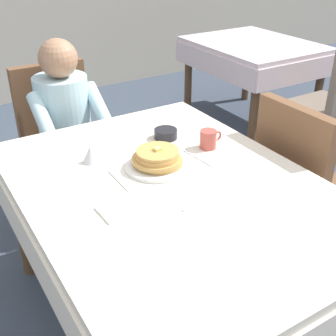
# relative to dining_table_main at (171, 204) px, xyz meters

# --- Properties ---
(ground_plane) EXTENTS (14.00, 14.00, 0.00)m
(ground_plane) POSITION_rel_dining_table_main_xyz_m (0.00, 0.00, -0.65)
(ground_plane) COLOR #3D4756
(dining_table_main) EXTENTS (1.12, 1.52, 0.74)m
(dining_table_main) POSITION_rel_dining_table_main_xyz_m (0.00, 0.00, 0.00)
(dining_table_main) COLOR silver
(dining_table_main) RESTS_ON ground
(chair_diner) EXTENTS (0.44, 0.45, 0.93)m
(chair_diner) POSITION_rel_dining_table_main_xyz_m (-0.07, 1.17, -0.12)
(chair_diner) COLOR brown
(chair_diner) RESTS_ON ground
(diner_person) EXTENTS (0.40, 0.43, 1.12)m
(diner_person) POSITION_rel_dining_table_main_xyz_m (-0.07, 1.01, 0.02)
(diner_person) COLOR silver
(diner_person) RESTS_ON ground
(chair_right_side) EXTENTS (0.45, 0.44, 0.93)m
(chair_right_side) POSITION_rel_dining_table_main_xyz_m (0.77, 0.00, -0.12)
(chair_right_side) COLOR brown
(chair_right_side) RESTS_ON ground
(plate_breakfast) EXTENTS (0.28, 0.28, 0.02)m
(plate_breakfast) POSITION_rel_dining_table_main_xyz_m (0.03, 0.15, 0.10)
(plate_breakfast) COLOR white
(plate_breakfast) RESTS_ON dining_table_main
(breakfast_stack) EXTENTS (0.22, 0.21, 0.08)m
(breakfast_stack) POSITION_rel_dining_table_main_xyz_m (0.03, 0.15, 0.14)
(breakfast_stack) COLOR tan
(breakfast_stack) RESTS_ON plate_breakfast
(cup_coffee) EXTENTS (0.11, 0.08, 0.08)m
(cup_coffee) POSITION_rel_dining_table_main_xyz_m (0.32, 0.19, 0.13)
(cup_coffee) COLOR #B24C42
(cup_coffee) RESTS_ON dining_table_main
(bowl_butter) EXTENTS (0.11, 0.11, 0.04)m
(bowl_butter) POSITION_rel_dining_table_main_xyz_m (0.21, 0.38, 0.11)
(bowl_butter) COLOR black
(bowl_butter) RESTS_ON dining_table_main
(syrup_pitcher) EXTENTS (0.08, 0.08, 0.07)m
(syrup_pitcher) POSITION_rel_dining_table_main_xyz_m (-0.19, 0.34, 0.13)
(syrup_pitcher) COLOR silver
(syrup_pitcher) RESTS_ON dining_table_main
(fork_left_of_plate) EXTENTS (0.02, 0.18, 0.00)m
(fork_left_of_plate) POSITION_rel_dining_table_main_xyz_m (-0.16, 0.13, 0.09)
(fork_left_of_plate) COLOR silver
(fork_left_of_plate) RESTS_ON dining_table_main
(knife_right_of_plate) EXTENTS (0.03, 0.20, 0.00)m
(knife_right_of_plate) POSITION_rel_dining_table_main_xyz_m (0.22, 0.13, 0.09)
(knife_right_of_plate) COLOR silver
(knife_right_of_plate) RESTS_ON dining_table_main
(spoon_near_edge) EXTENTS (0.15, 0.04, 0.00)m
(spoon_near_edge) POSITION_rel_dining_table_main_xyz_m (0.01, -0.16, 0.09)
(spoon_near_edge) COLOR silver
(spoon_near_edge) RESTS_ON dining_table_main
(napkin_folded) EXTENTS (0.17, 0.12, 0.01)m
(napkin_folded) POSITION_rel_dining_table_main_xyz_m (-0.24, -0.05, 0.09)
(napkin_folded) COLOR white
(napkin_folded) RESTS_ON dining_table_main
(background_table_far) EXTENTS (0.92, 1.12, 0.74)m
(background_table_far) POSITION_rel_dining_table_main_xyz_m (1.90, 1.65, -0.03)
(background_table_far) COLOR silver
(background_table_far) RESTS_ON ground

